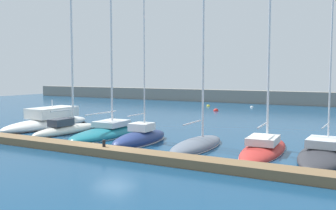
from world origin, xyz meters
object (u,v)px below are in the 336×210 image
object	(u,v)px
sailboat_ivory_second	(66,127)
dock_bollard	(104,143)
mooring_buoy_white	(252,107)
mooring_buoy_yellow	(208,106)
sailboat_teal_third	(110,131)
sailboat_red_sixth	(264,148)
sailboat_charcoal_seventh	(326,153)
mooring_buoy_red	(216,111)
sailboat_navy_fourth	(140,138)
motorboat_white_nearest	(49,122)
sailboat_slate_fifth	(197,144)

from	to	relation	value
sailboat_ivory_second	dock_bollard	size ratio (longest dim) A/B	33.33
sailboat_ivory_second	mooring_buoy_white	distance (m)	32.91
mooring_buoy_yellow	sailboat_teal_third	bearing A→B (deg)	-81.72
sailboat_red_sixth	sailboat_charcoal_seventh	distance (m)	3.82
mooring_buoy_white	sailboat_red_sixth	bearing A→B (deg)	-71.23
mooring_buoy_red	mooring_buoy_white	xyz separation A→B (m)	(2.54, 7.88, 0.00)
sailboat_navy_fourth	sailboat_red_sixth	xyz separation A→B (m)	(8.89, 1.32, -0.12)
sailboat_red_sixth	mooring_buoy_white	size ratio (longest dim) A/B	36.10
motorboat_white_nearest	sailboat_slate_fifth	size ratio (longest dim) A/B	0.77
motorboat_white_nearest	sailboat_charcoal_seventh	size ratio (longest dim) A/B	0.60
motorboat_white_nearest	mooring_buoy_yellow	world-z (taller)	motorboat_white_nearest
sailboat_teal_third	dock_bollard	xyz separation A→B (m)	(4.49, -6.39, 0.39)
sailboat_red_sixth	mooring_buoy_red	distance (m)	27.48
mooring_buoy_red	mooring_buoy_yellow	bearing A→B (deg)	121.47
sailboat_slate_fifth	mooring_buoy_yellow	distance (m)	34.12
motorboat_white_nearest	mooring_buoy_red	size ratio (longest dim) A/B	14.77
sailboat_slate_fifth	sailboat_charcoal_seventh	distance (m)	8.32
sailboat_slate_fifth	dock_bollard	distance (m)	6.51
mooring_buoy_yellow	dock_bollard	size ratio (longest dim) A/B	1.21
sailboat_navy_fourth	sailboat_slate_fifth	xyz separation A→B (m)	(4.48, 0.36, -0.13)
mooring_buoy_red	mooring_buoy_white	distance (m)	8.28
sailboat_teal_third	sailboat_charcoal_seventh	distance (m)	16.82
sailboat_teal_third	mooring_buoy_white	xyz separation A→B (m)	(2.18, 31.47, -0.35)
dock_bollard	mooring_buoy_yellow	bearing A→B (deg)	103.65
mooring_buoy_red	mooring_buoy_white	world-z (taller)	mooring_buoy_red
mooring_buoy_white	sailboat_slate_fifth	bearing A→B (deg)	-78.93
sailboat_slate_fifth	sailboat_red_sixth	size ratio (longest dim) A/B	0.74
sailboat_slate_fifth	sailboat_charcoal_seventh	size ratio (longest dim) A/B	0.78
mooring_buoy_white	mooring_buoy_red	bearing A→B (deg)	-107.88
sailboat_ivory_second	sailboat_charcoal_seventh	size ratio (longest dim) A/B	0.84
sailboat_red_sixth	sailboat_teal_third	bearing A→B (deg)	83.73
motorboat_white_nearest	dock_bollard	size ratio (longest dim) A/B	23.75
sailboat_ivory_second	sailboat_red_sixth	size ratio (longest dim) A/B	0.80
sailboat_ivory_second	sailboat_charcoal_seventh	xyz separation A→B (m)	(21.02, 0.71, -0.19)
motorboat_white_nearest	mooring_buoy_white	distance (m)	32.23
sailboat_slate_fifth	mooring_buoy_red	distance (m)	26.52
sailboat_navy_fourth	sailboat_red_sixth	distance (m)	8.99
sailboat_navy_fourth	motorboat_white_nearest	bearing A→B (deg)	74.93
sailboat_teal_third	sailboat_navy_fourth	xyz separation A→B (m)	(4.13, -1.73, 0.03)
sailboat_red_sixth	sailboat_slate_fifth	bearing A→B (deg)	97.78
motorboat_white_nearest	sailboat_teal_third	size ratio (longest dim) A/B	0.60
motorboat_white_nearest	sailboat_charcoal_seventh	world-z (taller)	sailboat_charcoal_seventh
sailboat_teal_third	mooring_buoy_red	bearing A→B (deg)	-1.27
mooring_buoy_yellow	dock_bollard	world-z (taller)	dock_bollard
sailboat_teal_third	sailboat_charcoal_seventh	bearing A→B (deg)	-92.48
sailboat_teal_third	mooring_buoy_yellow	distance (m)	30.50
sailboat_teal_third	sailboat_navy_fourth	world-z (taller)	sailboat_teal_third
sailboat_charcoal_seventh	sailboat_navy_fourth	bearing A→B (deg)	97.23
sailboat_navy_fourth	sailboat_red_sixth	world-z (taller)	sailboat_red_sixth
motorboat_white_nearest	mooring_buoy_white	bearing A→B (deg)	-19.30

